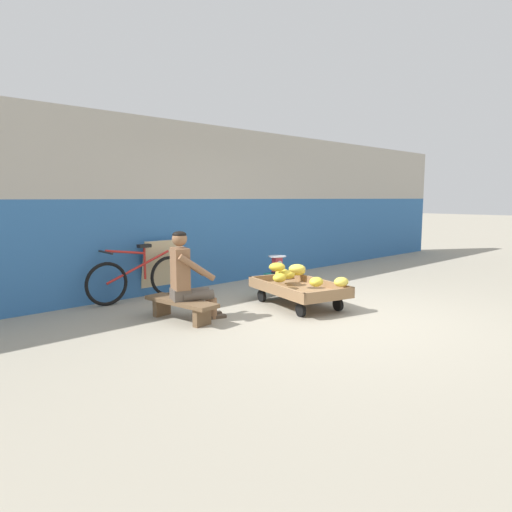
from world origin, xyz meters
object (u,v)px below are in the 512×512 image
Objects in this scene: low_bench at (181,305)px; shopping_bag at (303,287)px; plastic_crate at (277,282)px; vendor_seated at (187,276)px; weighing_scale at (277,264)px; bicycle_near_left at (139,278)px; sign_board at (162,267)px; banana_cart at (298,290)px.

low_bench is 4.70× the size of shopping_bag.
plastic_crate reaches higher than shopping_bag.
vendor_seated is 2.21m from weighing_scale.
low_bench is at bearing -97.22° from bicycle_near_left.
sign_board is (-1.54, 1.10, -0.01)m from weighing_scale.
sign_board is (-0.98, 2.07, 0.20)m from banana_cart.
sign_board is at bearing 115.39° from banana_cart.
shopping_bag is at bearing -79.64° from weighing_scale.
banana_cart reaches higher than low_bench.
weighing_scale is (0.00, -0.00, 0.30)m from plastic_crate.
vendor_seated is at bearing -18.98° from low_bench.
banana_cart is 6.65× the size of shopping_bag.
banana_cart is 1.14m from weighing_scale.
weighing_scale reaches higher than low_bench.
low_bench is 0.68× the size of bicycle_near_left.
bicycle_near_left is at bearing 82.78° from low_bench.
bicycle_near_left reaches higher than plastic_crate.
shopping_bag is at bearing -44.20° from sign_board.
banana_cart is at bearing -64.61° from sign_board.
banana_cart is 1.13m from plastic_crate.
shopping_bag is at bearing 36.57° from banana_cart.
weighing_scale is 1.90m from sign_board.
vendor_seated is 3.17× the size of plastic_crate.
weighing_scale reaches higher than shopping_bag.
bicycle_near_left is at bearing 128.36° from banana_cart.
plastic_crate is (2.15, 0.49, -0.42)m from vendor_seated.
vendor_seated is at bearing -179.90° from shopping_bag.
weighing_scale is at bearing -24.07° from bicycle_near_left.
sign_board is (-1.54, 1.10, 0.29)m from plastic_crate.
shopping_bag is (0.65, 0.48, -0.12)m from banana_cart.
bicycle_near_left reaches higher than weighing_scale.
vendor_seated is 1.71m from sign_board.
bicycle_near_left is (-2.06, 0.92, -0.10)m from weighing_scale.
vendor_seated reaches higher than plastic_crate.
shopping_bag is (0.09, -0.49, -0.03)m from plastic_crate.
banana_cart is 2.41m from bicycle_near_left.
sign_board reaches higher than plastic_crate.
shopping_bag is at bearing -33.26° from bicycle_near_left.
weighing_scale reaches higher than plastic_crate.
low_bench is 3.76× the size of weighing_scale.
low_bench is 1.73m from sign_board.
bicycle_near_left is at bearing -160.58° from sign_board.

